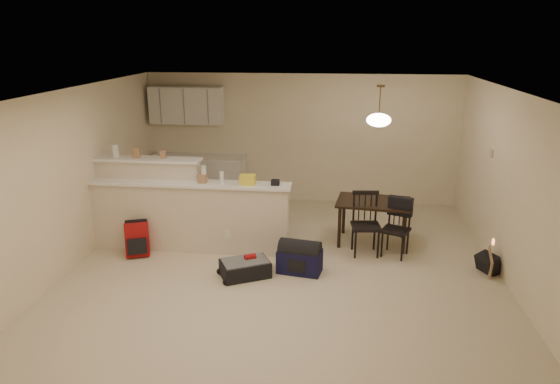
# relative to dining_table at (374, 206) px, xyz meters

# --- Properties ---
(room) EXTENTS (7.00, 7.02, 2.50)m
(room) POSITION_rel_dining_table_xyz_m (-1.29, -1.47, 0.63)
(room) COLOR beige
(room) RESTS_ON ground
(breakfast_bar) EXTENTS (3.08, 0.58, 1.39)m
(breakfast_bar) POSITION_rel_dining_table_xyz_m (-3.05, -0.49, -0.01)
(breakfast_bar) COLOR beige
(breakfast_bar) RESTS_ON ground
(upper_cabinets) EXTENTS (1.40, 0.34, 0.70)m
(upper_cabinets) POSITION_rel_dining_table_xyz_m (-3.49, 1.85, 1.28)
(upper_cabinets) COLOR white
(upper_cabinets) RESTS_ON room
(kitchen_counter) EXTENTS (1.80, 0.60, 0.90)m
(kitchen_counter) POSITION_rel_dining_table_xyz_m (-3.29, 1.72, -0.17)
(kitchen_counter) COLOR white
(kitchen_counter) RESTS_ON ground
(thermostat) EXTENTS (0.02, 0.12, 0.12)m
(thermostat) POSITION_rel_dining_table_xyz_m (1.69, 0.08, 0.88)
(thermostat) COLOR beige
(thermostat) RESTS_ON room
(jar) EXTENTS (0.10, 0.10, 0.20)m
(jar) POSITION_rel_dining_table_xyz_m (-3.99, -0.35, 0.87)
(jar) COLOR silver
(jar) RESTS_ON breakfast_bar
(cereal_box) EXTENTS (0.10, 0.07, 0.16)m
(cereal_box) POSITION_rel_dining_table_xyz_m (-3.65, -0.35, 0.85)
(cereal_box) COLOR #A17753
(cereal_box) RESTS_ON breakfast_bar
(small_box) EXTENTS (0.08, 0.06, 0.12)m
(small_box) POSITION_rel_dining_table_xyz_m (-3.24, -0.35, 0.83)
(small_box) COLOR #A17753
(small_box) RESTS_ON breakfast_bar
(bottle_a) EXTENTS (0.07, 0.07, 0.26)m
(bottle_a) POSITION_rel_dining_table_xyz_m (-2.55, -0.57, 0.60)
(bottle_a) COLOR silver
(bottle_a) RESTS_ON breakfast_bar
(bottle_b) EXTENTS (0.06, 0.06, 0.18)m
(bottle_b) POSITION_rel_dining_table_xyz_m (-2.28, -0.57, 0.56)
(bottle_b) COLOR silver
(bottle_b) RESTS_ON breakfast_bar
(bag_lump) EXTENTS (0.22, 0.18, 0.14)m
(bag_lump) POSITION_rel_dining_table_xyz_m (-1.89, -0.57, 0.54)
(bag_lump) COLOR #A17753
(bag_lump) RESTS_ON breakfast_bar
(pouch) EXTENTS (0.12, 0.10, 0.08)m
(pouch) POSITION_rel_dining_table_xyz_m (-1.48, -0.57, 0.51)
(pouch) COLOR #A17753
(pouch) RESTS_ON breakfast_bar
(extra_item_x) EXTENTS (0.12, 0.10, 0.13)m
(extra_item_x) POSITION_rel_dining_table_xyz_m (-2.58, -0.57, 0.54)
(extra_item_x) COLOR #A17753
(extra_item_x) RESTS_ON breakfast_bar
(dining_table) EXTENTS (1.22, 0.89, 0.71)m
(dining_table) POSITION_rel_dining_table_xyz_m (0.00, 0.00, 0.00)
(dining_table) COLOR black
(dining_table) RESTS_ON ground
(pendant_lamp) EXTENTS (0.36, 0.36, 0.62)m
(pendant_lamp) POSITION_rel_dining_table_xyz_m (-0.00, -0.00, 1.37)
(pendant_lamp) COLOR brown
(pendant_lamp) RESTS_ON room
(dining_chair_near) EXTENTS (0.46, 0.44, 0.96)m
(dining_chair_near) POSITION_rel_dining_table_xyz_m (-0.13, -0.44, -0.14)
(dining_chair_near) COLOR black
(dining_chair_near) RESTS_ON ground
(dining_chair_far) EXTENTS (0.49, 0.48, 0.87)m
(dining_chair_far) POSITION_rel_dining_table_xyz_m (0.31, -0.45, -0.19)
(dining_chair_far) COLOR black
(dining_chair_far) RESTS_ON ground
(suitcase) EXTENTS (0.77, 0.67, 0.22)m
(suitcase) POSITION_rel_dining_table_xyz_m (-1.81, -1.36, -0.51)
(suitcase) COLOR black
(suitcase) RESTS_ON ground
(red_backpack) EXTENTS (0.39, 0.32, 0.51)m
(red_backpack) POSITION_rel_dining_table_xyz_m (-3.55, -0.86, -0.37)
(red_backpack) COLOR #A01212
(red_backpack) RESTS_ON ground
(navy_duffel) EXTENTS (0.65, 0.43, 0.33)m
(navy_duffel) POSITION_rel_dining_table_xyz_m (-1.07, -1.15, -0.46)
(navy_duffel) COLOR #111034
(navy_duffel) RESTS_ON ground
(black_daypack) EXTENTS (0.31, 0.35, 0.26)m
(black_daypack) POSITION_rel_dining_table_xyz_m (1.56, -0.86, -0.49)
(black_daypack) COLOR black
(black_daypack) RESTS_ON ground
(cardboard_sheet) EXTENTS (0.08, 0.42, 0.32)m
(cardboard_sheet) POSITION_rel_dining_table_xyz_m (1.56, -0.92, -0.46)
(cardboard_sheet) COLOR #A17753
(cardboard_sheet) RESTS_ON ground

